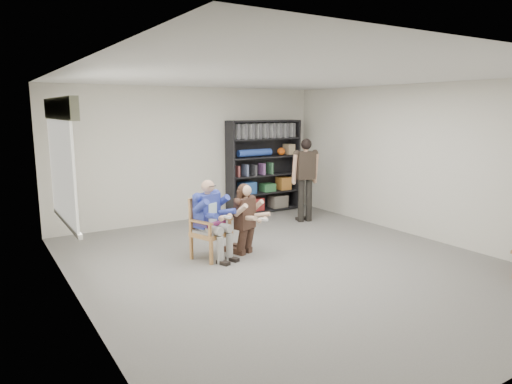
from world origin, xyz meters
TOP-DOWN VIEW (x-y plane):
  - room_shell at (0.00, 0.00)m, footprint 6.00×7.00m
  - floor at (0.00, 0.00)m, footprint 6.00×7.00m
  - window_left at (-2.95, 1.00)m, footprint 0.16×2.00m
  - armchair at (-0.87, 0.87)m, footprint 0.72×0.71m
  - seated_man at (-0.87, 0.87)m, footprint 0.77×0.90m
  - kneeling_woman at (-0.29, 0.75)m, footprint 0.72×0.90m
  - bookshelf at (1.70, 3.28)m, footprint 1.80×0.38m
  - standing_man at (1.91, 2.02)m, footprint 0.59×0.42m

SIDE VIEW (x-z plane):
  - floor at x=0.00m, z-range -0.01..0.01m
  - armchair at x=-0.87m, z-range 0.00..0.98m
  - kneeling_woman at x=-0.29m, z-range 0.00..1.16m
  - seated_man at x=-0.87m, z-range 0.00..1.27m
  - standing_man at x=1.91m, z-range 0.00..1.74m
  - bookshelf at x=1.70m, z-range 0.00..2.10m
  - room_shell at x=0.00m, z-range 0.00..2.80m
  - window_left at x=-2.95m, z-range 0.76..2.50m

